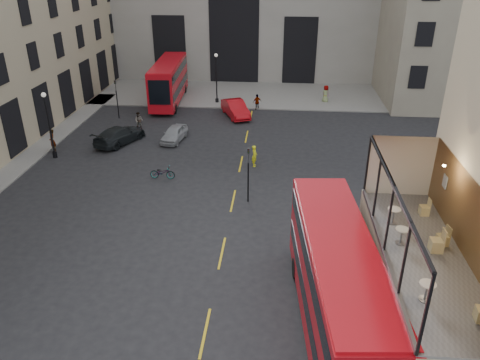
# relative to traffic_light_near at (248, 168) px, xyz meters

# --- Properties ---
(ground) EXTENTS (140.00, 140.00, 0.00)m
(ground) POSITION_rel_traffic_light_near_xyz_m (1.00, -12.00, -2.42)
(ground) COLOR black
(ground) RESTS_ON ground
(host_frontage) EXTENTS (3.00, 11.00, 4.50)m
(host_frontage) POSITION_rel_traffic_light_near_xyz_m (7.50, -12.00, -0.17)
(host_frontage) COLOR tan
(host_frontage) RESTS_ON ground
(cafe_floor) EXTENTS (3.00, 10.00, 0.10)m
(cafe_floor) POSITION_rel_traffic_light_near_xyz_m (7.50, -12.00, 2.12)
(cafe_floor) COLOR slate
(cafe_floor) RESTS_ON host_frontage
(gateway) EXTENTS (35.00, 10.60, 18.00)m
(gateway) POSITION_rel_traffic_light_near_xyz_m (-4.00, 35.99, 6.96)
(gateway) COLOR #9D9992
(gateway) RESTS_ON ground
(pavement_far) EXTENTS (40.00, 12.00, 0.12)m
(pavement_far) POSITION_rel_traffic_light_near_xyz_m (-5.00, 26.00, -2.36)
(pavement_far) COLOR slate
(pavement_far) RESTS_ON ground
(traffic_light_near) EXTENTS (0.16, 0.20, 3.80)m
(traffic_light_near) POSITION_rel_traffic_light_near_xyz_m (0.00, 0.00, 0.00)
(traffic_light_near) COLOR black
(traffic_light_near) RESTS_ON ground
(traffic_light_far) EXTENTS (0.16, 0.20, 3.80)m
(traffic_light_far) POSITION_rel_traffic_light_near_xyz_m (-14.00, 16.00, 0.00)
(traffic_light_far) COLOR black
(traffic_light_far) RESTS_ON ground
(street_lamp_a) EXTENTS (0.36, 0.36, 5.33)m
(street_lamp_a) POSITION_rel_traffic_light_near_xyz_m (-16.00, 6.00, -0.03)
(street_lamp_a) COLOR black
(street_lamp_a) RESTS_ON ground
(street_lamp_b) EXTENTS (0.36, 0.36, 5.33)m
(street_lamp_b) POSITION_rel_traffic_light_near_xyz_m (-5.00, 22.00, -0.03)
(street_lamp_b) COLOR black
(street_lamp_b) RESTS_ON ground
(bus_near) EXTENTS (3.62, 11.78, 4.63)m
(bus_near) POSITION_rel_traffic_light_near_xyz_m (4.50, -11.34, 0.17)
(bus_near) COLOR #AC0B14
(bus_near) RESTS_ON ground
(bus_far) EXTENTS (3.17, 11.19, 4.42)m
(bus_far) POSITION_rel_traffic_light_near_xyz_m (-10.16, 21.87, 0.06)
(bus_far) COLOR #BA0C16
(bus_far) RESTS_ON ground
(car_a) EXTENTS (2.06, 3.97, 1.29)m
(car_a) POSITION_rel_traffic_light_near_xyz_m (-7.21, 10.49, -1.78)
(car_a) COLOR #94969B
(car_a) RESTS_ON ground
(car_b) EXTENTS (3.51, 5.20, 1.62)m
(car_b) POSITION_rel_traffic_light_near_xyz_m (-2.54, 17.59, -1.61)
(car_b) COLOR #B60B12
(car_b) RESTS_ON ground
(car_c) EXTENTS (3.96, 5.51, 1.48)m
(car_c) POSITION_rel_traffic_light_near_xyz_m (-11.75, 9.51, -1.68)
(car_c) COLOR black
(car_c) RESTS_ON ground
(bicycle) EXTENTS (1.82, 0.65, 0.95)m
(bicycle) POSITION_rel_traffic_light_near_xyz_m (-6.46, 2.94, -1.95)
(bicycle) COLOR gray
(bicycle) RESTS_ON ground
(cyclist) EXTENTS (0.41, 0.62, 1.68)m
(cyclist) POSITION_rel_traffic_light_near_xyz_m (0.07, 5.73, -1.58)
(cyclist) COLOR #F6F519
(cyclist) RESTS_ON ground
(pedestrian_a) EXTENTS (0.82, 0.66, 1.60)m
(pedestrian_a) POSITION_rel_traffic_light_near_xyz_m (-11.11, 13.20, -1.63)
(pedestrian_a) COLOR gray
(pedestrian_a) RESTS_ON ground
(pedestrian_b) EXTENTS (1.35, 1.06, 1.83)m
(pedestrian_b) POSITION_rel_traffic_light_near_xyz_m (-9.64, 21.86, -1.51)
(pedestrian_b) COLOR gray
(pedestrian_b) RESTS_ON ground
(pedestrian_c) EXTENTS (1.03, 0.78, 1.63)m
(pedestrian_c) POSITION_rel_traffic_light_near_xyz_m (-0.51, 20.03, -1.61)
(pedestrian_c) COLOR gray
(pedestrian_c) RESTS_ON ground
(pedestrian_d) EXTENTS (1.06, 1.08, 1.88)m
(pedestrian_d) POSITION_rel_traffic_light_near_xyz_m (6.77, 23.25, -1.48)
(pedestrian_d) COLOR gray
(pedestrian_d) RESTS_ON ground
(pedestrian_e) EXTENTS (0.67, 0.81, 1.93)m
(pedestrian_e) POSITION_rel_traffic_light_near_xyz_m (-16.60, 7.13, -1.46)
(pedestrian_e) COLOR gray
(pedestrian_e) RESTS_ON ground
(cafe_table_near) EXTENTS (0.54, 0.54, 0.68)m
(cafe_table_near) POSITION_rel_traffic_light_near_xyz_m (6.86, -14.57, 2.62)
(cafe_table_near) COLOR silver
(cafe_table_near) RESTS_ON cafe_floor
(cafe_table_mid) EXTENTS (0.53, 0.53, 0.66)m
(cafe_table_mid) POSITION_rel_traffic_light_near_xyz_m (6.78, -11.24, 2.61)
(cafe_table_mid) COLOR beige
(cafe_table_mid) RESTS_ON cafe_floor
(cafe_table_far) EXTENTS (0.55, 0.55, 0.68)m
(cafe_table_far) POSITION_rel_traffic_light_near_xyz_m (6.79, -9.69, 2.63)
(cafe_table_far) COLOR silver
(cafe_table_far) RESTS_ON cafe_floor
(cafe_chair_b) EXTENTS (0.47, 0.47, 0.94)m
(cafe_chair_b) POSITION_rel_traffic_light_near_xyz_m (8.02, -11.64, 2.46)
(cafe_chair_b) COLOR #D1B978
(cafe_chair_b) RESTS_ON cafe_floor
(cafe_chair_c) EXTENTS (0.47, 0.47, 0.81)m
(cafe_chair_c) POSITION_rel_traffic_light_near_xyz_m (8.38, -11.20, 2.42)
(cafe_chair_c) COLOR tan
(cafe_chair_c) RESTS_ON cafe_floor
(cafe_chair_d) EXTENTS (0.40, 0.40, 0.77)m
(cafe_chair_d) POSITION_rel_traffic_light_near_xyz_m (8.29, -8.86, 2.41)
(cafe_chair_d) COLOR tan
(cafe_chair_d) RESTS_ON cafe_floor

